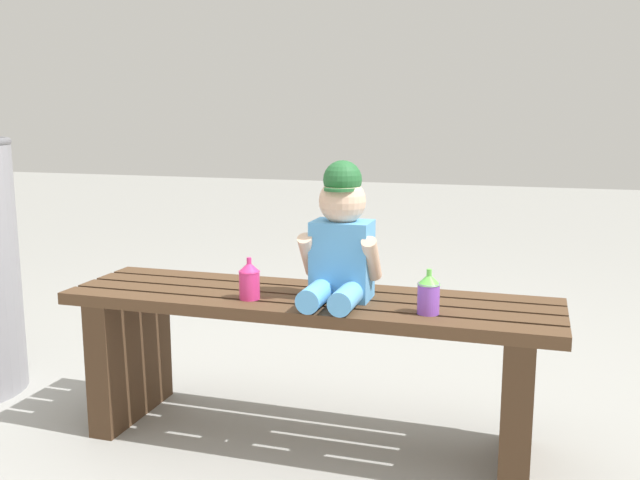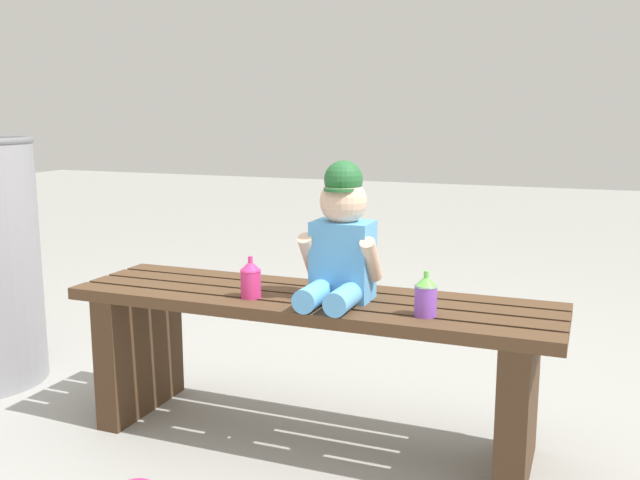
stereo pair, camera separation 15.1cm
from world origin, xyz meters
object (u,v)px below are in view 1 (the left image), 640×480
at_px(sippy_cup_left, 249,280).
at_px(sippy_cup_right, 429,293).
at_px(child_figure, 341,240).
at_px(park_bench, 308,345).

relative_size(sippy_cup_left, sippy_cup_right, 1.00).
distance_m(child_figure, sippy_cup_right, 0.30).
height_order(child_figure, sippy_cup_right, child_figure).
xyz_separation_m(child_figure, sippy_cup_left, (-0.26, -0.07, -0.12)).
distance_m(sippy_cup_left, sippy_cup_right, 0.52).
bearing_deg(sippy_cup_right, park_bench, 166.67).
xyz_separation_m(child_figure, sippy_cup_right, (0.27, -0.07, -0.12)).
bearing_deg(child_figure, sippy_cup_right, -15.55).
relative_size(child_figure, sippy_cup_right, 3.26).
bearing_deg(sippy_cup_left, park_bench, 30.02).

